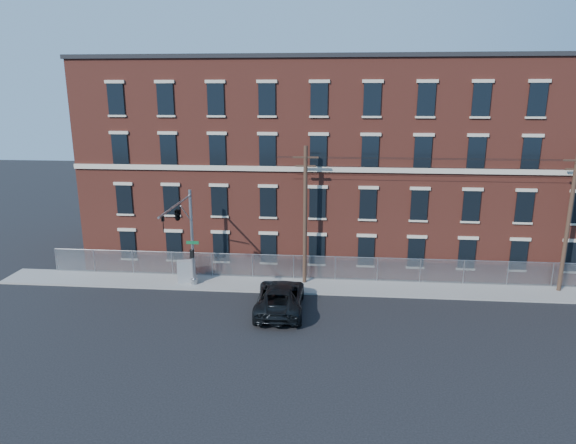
% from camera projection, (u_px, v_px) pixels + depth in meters
% --- Properties ---
extents(ground, '(140.00, 140.00, 0.00)m').
position_uv_depth(ground, '(268.00, 315.00, 31.65)').
color(ground, black).
rests_on(ground, ground).
extents(sidewalk, '(65.00, 3.00, 0.12)m').
position_uv_depth(sidewalk, '(445.00, 290.00, 35.43)').
color(sidewalk, gray).
rests_on(sidewalk, ground).
extents(mill_building, '(55.30, 14.32, 16.30)m').
position_uv_depth(mill_building, '(429.00, 160.00, 42.01)').
color(mill_building, brown).
rests_on(mill_building, ground).
extents(chain_link_fence, '(59.06, 0.06, 1.85)m').
position_uv_depth(chain_link_fence, '(442.00, 271.00, 36.43)').
color(chain_link_fence, '#A5A8AD').
rests_on(chain_link_fence, ground).
extents(traffic_signal_mast, '(0.90, 6.75, 7.00)m').
position_uv_depth(traffic_signal_mast, '(181.00, 222.00, 32.92)').
color(traffic_signal_mast, '#9EA0A5').
rests_on(traffic_signal_mast, ground).
extents(utility_pole_near, '(1.80, 0.28, 10.00)m').
position_uv_depth(utility_pole_near, '(305.00, 213.00, 35.54)').
color(utility_pole_near, '#432D21').
rests_on(utility_pole_near, ground).
extents(utility_pole_mid, '(1.80, 0.28, 10.00)m').
position_uv_depth(utility_pole_mid, '(569.00, 219.00, 33.99)').
color(utility_pole_mid, '#432D21').
rests_on(utility_pole_mid, ground).
extents(pickup_truck, '(3.14, 6.48, 1.78)m').
position_uv_depth(pickup_truck, '(280.00, 297.00, 32.15)').
color(pickup_truck, black).
rests_on(pickup_truck, ground).
extents(utility_cabinet, '(1.41, 0.92, 1.62)m').
position_uv_depth(utility_cabinet, '(187.00, 271.00, 36.70)').
color(utility_cabinet, gray).
rests_on(utility_cabinet, sidewalk).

